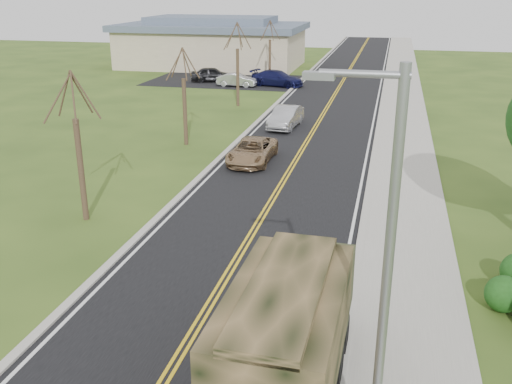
% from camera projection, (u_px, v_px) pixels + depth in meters
% --- Properties ---
extents(road, '(8.00, 120.00, 0.01)m').
position_uv_depth(road, '(334.00, 96.00, 49.36)').
color(road, black).
rests_on(road, ground).
extents(curb_right, '(0.30, 120.00, 0.12)m').
position_uv_depth(curb_right, '(383.00, 97.00, 48.43)').
color(curb_right, '#9E998E').
rests_on(curb_right, ground).
extents(sidewalk_right, '(3.20, 120.00, 0.10)m').
position_uv_depth(sidewalk_right, '(404.00, 98.00, 48.06)').
color(sidewalk_right, '#9E998E').
rests_on(sidewalk_right, ground).
extents(curb_left, '(0.30, 120.00, 0.10)m').
position_uv_depth(curb_left, '(287.00, 93.00, 50.24)').
color(curb_left, '#9E998E').
rests_on(curb_left, ground).
extents(street_light, '(1.65, 0.22, 8.00)m').
position_uv_depth(street_light, '(381.00, 273.00, 9.76)').
color(street_light, gray).
rests_on(street_light, ground).
extents(bare_tree_a, '(1.93, 2.26, 6.08)m').
position_uv_depth(bare_tree_a, '(80.00, 158.00, 22.57)').
color(bare_tree_a, '#38281C').
rests_on(bare_tree_a, ground).
extents(bare_tree_b, '(1.83, 2.14, 5.73)m').
position_uv_depth(bare_tree_b, '(185.00, 104.00, 33.58)').
color(bare_tree_b, '#38281C').
rests_on(bare_tree_b, ground).
extents(bare_tree_c, '(2.04, 2.39, 6.42)m').
position_uv_depth(bare_tree_c, '(238.00, 71.00, 44.45)').
color(bare_tree_c, '#38281C').
rests_on(bare_tree_c, ground).
extents(bare_tree_d, '(1.88, 2.20, 5.91)m').
position_uv_depth(bare_tree_d, '(270.00, 56.00, 55.49)').
color(bare_tree_d, '#38281C').
rests_on(bare_tree_d, ground).
extents(commercial_building, '(25.50, 21.50, 5.65)m').
position_uv_depth(commercial_building, '(213.00, 43.00, 66.51)').
color(commercial_building, tan).
rests_on(commercial_building, ground).
extents(military_truck, '(2.44, 6.67, 3.30)m').
position_uv_depth(military_truck, '(290.00, 326.00, 12.76)').
color(military_truck, black).
rests_on(military_truck, ground).
extents(suv_champagne, '(2.12, 4.55, 1.26)m').
position_uv_depth(suv_champagne, '(252.00, 151.00, 30.80)').
color(suv_champagne, '#9B7B57').
rests_on(suv_champagne, ground).
extents(sedan_silver, '(1.87, 4.44, 1.42)m').
position_uv_depth(sedan_silver, '(286.00, 117.00, 38.24)').
color(sedan_silver, '#A9A9AE').
rests_on(sedan_silver, ground).
extents(lot_car_dark, '(4.56, 2.85, 1.45)m').
position_uv_depth(lot_car_dark, '(213.00, 74.00, 56.32)').
color(lot_car_dark, black).
rests_on(lot_car_dark, ground).
extents(lot_car_silver, '(3.78, 1.39, 1.23)m').
position_uv_depth(lot_car_silver, '(237.00, 80.00, 53.77)').
color(lot_car_silver, '#ADAEB2').
rests_on(lot_car_silver, ground).
extents(lot_car_navy, '(5.39, 3.15, 1.47)m').
position_uv_depth(lot_car_navy, '(277.00, 78.00, 53.94)').
color(lot_car_navy, '#10123C').
rests_on(lot_car_navy, ground).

